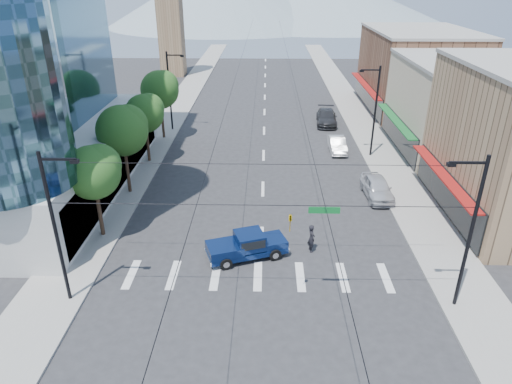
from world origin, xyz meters
TOP-DOWN VIEW (x-y plane):
  - ground at (0.00, 0.00)m, footprint 160.00×160.00m
  - sidewalk_left at (-12.00, 40.00)m, footprint 4.00×120.00m
  - sidewalk_right at (12.00, 40.00)m, footprint 4.00×120.00m
  - shop_mid at (20.00, 24.00)m, footprint 12.00×14.00m
  - shop_far at (20.00, 40.00)m, footprint 12.00×18.00m
  - clock_tower at (-16.50, 62.00)m, footprint 4.80×4.80m
  - tree_near at (-11.07, 6.10)m, footprint 3.65×3.64m
  - tree_midnear at (-11.07, 13.10)m, footprint 4.09×4.09m
  - tree_midfar at (-11.07, 20.10)m, footprint 3.65×3.64m
  - tree_far at (-11.07, 27.10)m, footprint 4.09×4.09m
  - signal_rig at (0.19, -1.00)m, footprint 21.80×0.20m
  - lamp_pole_nw at (-10.67, 30.00)m, footprint 2.00×0.25m
  - lamp_pole_ne at (10.67, 22.00)m, footprint 2.00×0.25m
  - pickup_truck at (-0.97, 3.56)m, footprint 5.52×3.46m
  - pedestrian at (3.28, 4.41)m, footprint 0.60×0.79m
  - parked_car_near at (9.40, 12.68)m, footprint 2.25×5.09m
  - parked_car_mid at (7.60, 23.34)m, footprint 1.59×4.50m
  - parked_car_far at (7.60, 32.81)m, footprint 2.85×6.06m

SIDE VIEW (x-z plane):
  - ground at x=0.00m, z-range 0.00..0.00m
  - sidewalk_left at x=-12.00m, z-range 0.00..0.15m
  - sidewalk_right at x=12.00m, z-range 0.00..0.15m
  - parked_car_mid at x=7.60m, z-range 0.00..1.48m
  - parked_car_near at x=9.40m, z-range 0.00..1.70m
  - parked_car_far at x=7.60m, z-range 0.00..1.71m
  - pickup_truck at x=-0.97m, z-range 0.04..1.81m
  - pedestrian at x=3.28m, z-range 0.00..1.96m
  - shop_mid at x=20.00m, z-range 0.00..9.00m
  - signal_rig at x=0.19m, z-range 0.14..9.14m
  - lamp_pole_nw at x=-10.67m, z-range 0.44..9.44m
  - lamp_pole_ne at x=10.67m, z-range 0.44..9.44m
  - tree_near at x=-11.07m, z-range 1.64..8.34m
  - tree_midfar at x=-11.07m, z-range 1.64..8.34m
  - shop_far at x=20.00m, z-range 0.00..10.00m
  - tree_midnear at x=-11.07m, z-range 1.83..9.35m
  - tree_far at x=-11.07m, z-range 1.83..9.35m
  - clock_tower at x=-16.50m, z-range 0.44..20.84m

